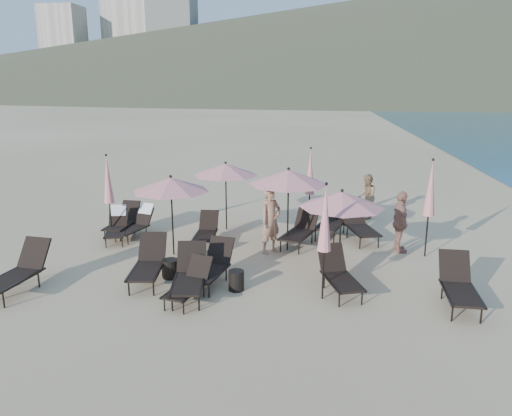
# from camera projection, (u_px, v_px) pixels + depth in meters

# --- Properties ---
(ground) EXTENTS (800.00, 800.00, 0.00)m
(ground) POSITION_uv_depth(u_px,v_px,m) (267.00, 292.00, 11.52)
(ground) COLOR #D6BA8C
(ground) RESTS_ON ground
(volcanic_headland) EXTENTS (690.00, 690.00, 55.00)m
(volcanic_headland) POSITION_uv_depth(u_px,v_px,m) (438.00, 42.00, 288.46)
(volcanic_headland) COLOR brown
(volcanic_headland) RESTS_ON ground
(hotel_skyline) EXTENTS (109.00, 82.00, 55.00)m
(hotel_skyline) POSITION_uv_depth(u_px,v_px,m) (145.00, 45.00, 276.97)
(hotel_skyline) COLOR beige
(hotel_skyline) RESTS_ON ground
(lounger_0) EXTENTS (0.94, 1.93, 1.07)m
(lounger_0) POSITION_uv_depth(u_px,v_px,m) (18.00, 271.00, 11.47)
(lounger_0) COLOR black
(lounger_0) RESTS_ON ground
(lounger_1) EXTENTS (0.87, 1.85, 1.03)m
(lounger_1) POSITION_uv_depth(u_px,v_px,m) (148.00, 263.00, 12.02)
(lounger_1) COLOR black
(lounger_1) RESTS_ON ground
(lounger_2) EXTENTS (0.92, 1.88, 1.04)m
(lounger_2) POSITION_uv_depth(u_px,v_px,m) (189.00, 274.00, 11.28)
(lounger_2) COLOR black
(lounger_2) RESTS_ON ground
(lounger_3) EXTENTS (0.97, 1.77, 0.97)m
(lounger_3) POSITION_uv_depth(u_px,v_px,m) (212.00, 266.00, 11.91)
(lounger_3) COLOR black
(lounger_3) RESTS_ON ground
(lounger_4) EXTENTS (1.09, 1.76, 0.95)m
(lounger_4) POSITION_uv_depth(u_px,v_px,m) (339.00, 274.00, 11.43)
(lounger_4) COLOR black
(lounger_4) RESTS_ON ground
(lounger_5) EXTENTS (0.77, 1.80, 1.02)m
(lounger_5) POSITION_uv_depth(u_px,v_px,m) (459.00, 285.00, 10.74)
(lounger_5) COLOR black
(lounger_5) RESTS_ON ground
(lounger_6) EXTENTS (0.91, 1.61, 0.95)m
(lounger_6) POSITION_uv_depth(u_px,v_px,m) (117.00, 225.00, 15.25)
(lounger_6) COLOR black
(lounger_6) RESTS_ON ground
(lounger_7) EXTENTS (0.97, 1.60, 0.94)m
(lounger_7) POSITION_uv_depth(u_px,v_px,m) (137.00, 223.00, 15.54)
(lounger_7) COLOR black
(lounger_7) RESTS_ON ground
(lounger_8) EXTENTS (0.62, 1.54, 0.88)m
(lounger_8) POSITION_uv_depth(u_px,v_px,m) (206.00, 230.00, 14.86)
(lounger_8) COLOR black
(lounger_8) RESTS_ON ground
(lounger_9) EXTENTS (1.22, 1.90, 1.02)m
(lounger_9) POSITION_uv_depth(u_px,v_px,m) (300.00, 229.00, 14.74)
(lounger_9) COLOR black
(lounger_9) RESTS_ON ground
(lounger_10) EXTENTS (1.24, 1.97, 1.06)m
(lounger_10) POSITION_uv_depth(u_px,v_px,m) (333.00, 219.00, 15.72)
(lounger_10) COLOR black
(lounger_10) RESTS_ON ground
(lounger_11) EXTENTS (1.14, 1.91, 1.03)m
(lounger_11) POSITION_uv_depth(u_px,v_px,m) (359.00, 225.00, 15.21)
(lounger_11) COLOR black
(lounger_11) RESTS_ON ground
(lounger_12) EXTENTS (0.75, 1.67, 0.94)m
(lounger_12) POSITION_uv_depth(u_px,v_px,m) (123.00, 220.00, 15.82)
(lounger_12) COLOR black
(lounger_12) RESTS_ON ground
(lounger_13) EXTENTS (0.92, 1.56, 0.84)m
(lounger_13) POSITION_uv_depth(u_px,v_px,m) (189.00, 283.00, 11.02)
(lounger_13) COLOR black
(lounger_13) RESTS_ON ground
(umbrella_open_0) EXTENTS (2.11, 2.11, 2.27)m
(umbrella_open_0) POSITION_uv_depth(u_px,v_px,m) (171.00, 185.00, 13.53)
(umbrella_open_0) COLOR black
(umbrella_open_0) RESTS_ON ground
(umbrella_open_1) EXTENTS (2.24, 2.24, 2.42)m
(umbrella_open_1) POSITION_uv_depth(u_px,v_px,m) (288.00, 177.00, 13.87)
(umbrella_open_1) COLOR black
(umbrella_open_1) RESTS_ON ground
(umbrella_open_2) EXTENTS (2.08, 2.08, 2.24)m
(umbrella_open_2) POSITION_uv_depth(u_px,v_px,m) (342.00, 200.00, 11.94)
(umbrella_open_2) COLOR black
(umbrella_open_2) RESTS_ON ground
(umbrella_open_3) EXTENTS (2.09, 2.09, 2.25)m
(umbrella_open_3) POSITION_uv_depth(u_px,v_px,m) (226.00, 170.00, 15.92)
(umbrella_open_3) COLOR black
(umbrella_open_3) RESTS_ON ground
(umbrella_closed_0) EXTENTS (0.31, 0.31, 2.66)m
(umbrella_closed_0) POSITION_uv_depth(u_px,v_px,m) (325.00, 219.00, 10.71)
(umbrella_closed_0) COLOR black
(umbrella_closed_0) RESTS_ON ground
(umbrella_closed_1) EXTENTS (0.32, 0.32, 2.75)m
(umbrella_closed_1) POSITION_uv_depth(u_px,v_px,m) (431.00, 189.00, 13.41)
(umbrella_closed_1) COLOR black
(umbrella_closed_1) RESTS_ON ground
(umbrella_closed_2) EXTENTS (0.31, 0.31, 2.63)m
(umbrella_closed_2) POSITION_uv_depth(u_px,v_px,m) (108.00, 180.00, 15.04)
(umbrella_closed_2) COLOR black
(umbrella_closed_2) RESTS_ON ground
(umbrella_closed_3) EXTENTS (0.32, 0.32, 2.70)m
(umbrella_closed_3) POSITION_uv_depth(u_px,v_px,m) (310.00, 172.00, 16.05)
(umbrella_closed_3) COLOR black
(umbrella_closed_3) RESTS_ON ground
(side_table_0) EXTENTS (0.41, 0.41, 0.47)m
(side_table_0) POSITION_uv_depth(u_px,v_px,m) (171.00, 269.00, 12.30)
(side_table_0) COLOR black
(side_table_0) RESTS_ON ground
(side_table_1) EXTENTS (0.37, 0.37, 0.48)m
(side_table_1) POSITION_uv_depth(u_px,v_px,m) (236.00, 280.00, 11.57)
(side_table_1) COLOR black
(side_table_1) RESTS_ON ground
(beachgoer_a) EXTENTS (0.80, 0.82, 1.89)m
(beachgoer_a) POSITION_uv_depth(u_px,v_px,m) (271.00, 220.00, 13.96)
(beachgoer_a) COLOR #A27358
(beachgoer_a) RESTS_ON ground
(beachgoer_b) EXTENTS (0.65, 0.81, 1.58)m
(beachgoer_b) POSITION_uv_depth(u_px,v_px,m) (367.00, 197.00, 17.52)
(beachgoer_b) COLOR #A47B55
(beachgoer_b) RESTS_ON ground
(beachgoer_c) EXTENTS (0.55, 1.08, 1.76)m
(beachgoer_c) POSITION_uv_depth(u_px,v_px,m) (400.00, 222.00, 14.03)
(beachgoer_c) COLOR #A8715F
(beachgoer_c) RESTS_ON ground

